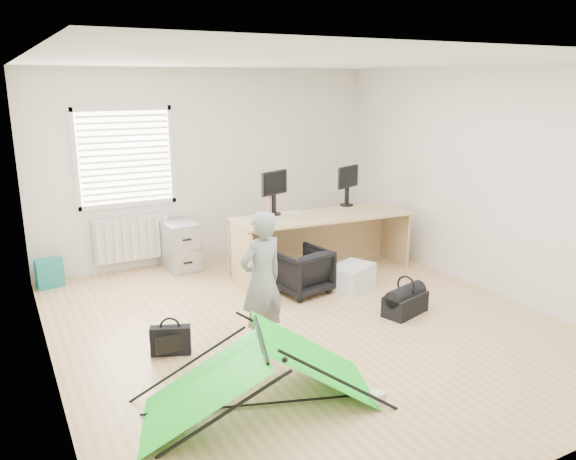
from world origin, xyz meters
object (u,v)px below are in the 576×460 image
monitor_left (274,199)px  duffel_bag (405,304)px  person (262,280)px  kite (261,372)px  thermos (269,205)px  filing_cabinet (181,246)px  monitor_right (347,191)px  desk (323,245)px  office_chair (302,271)px  laptop_bag (171,340)px  storage_crate (352,277)px

monitor_left → duffel_bag: bearing=-90.9°
person → kite: person is taller
monitor_left → thermos: size_ratio=1.78×
filing_cabinet → monitor_left: (1.05, -0.78, 0.70)m
monitor_right → person: 2.94m
filing_cabinet → duffel_bag: 3.21m
desk → office_chair: 0.77m
person → kite: size_ratio=0.71×
monitor_left → laptop_bag: 2.67m
office_chair → duffel_bag: size_ratio=1.14×
filing_cabinet → duffel_bag: bearing=-61.5°
storage_crate → laptop_bag: (-2.52, -0.65, -0.01)m
monitor_right → monitor_left: bearing=158.4°
laptop_bag → office_chair: bearing=45.1°
desk → thermos: size_ratio=9.56×
filing_cabinet → monitor_left: 1.48m
person → storage_crate: 1.97m
monitor_right → person: bearing=-161.6°
person → thermos: bearing=-132.9°
filing_cabinet → thermos: bearing=-41.5°
filing_cabinet → monitor_left: monitor_left is taller
monitor_right → person: size_ratio=0.32×
desk → thermos: thermos is taller
desk → office_chair: desk is taller
desk → monitor_left: (-0.56, 0.33, 0.62)m
storage_crate → duffel_bag: bearing=-85.8°
thermos → monitor_left: bearing=-12.5°
thermos → person: bearing=-118.3°
filing_cabinet → person: 2.68m
monitor_right → person: (-2.23, -1.88, -0.34)m
monitor_right → laptop_bag: 3.59m
filing_cabinet → thermos: size_ratio=2.64×
thermos → laptop_bag: thermos is taller
desk → monitor_right: (0.59, 0.33, 0.62)m
office_chair → storage_crate: office_chair is taller
laptop_bag → thermos: bearing=63.0°
storage_crate → desk: bearing=93.0°
monitor_left → kite: (-1.54, -2.83, -0.73)m
office_chair → person: size_ratio=0.45×
thermos → duffel_bag: thermos is taller
monitor_left → monitor_right: (1.15, 0.00, -0.00)m
office_chair → laptop_bag: size_ratio=1.62×
kite → duffel_bag: (2.21, 0.91, -0.18)m
storage_crate → filing_cabinet: bearing=133.1°
desk → monitor_right: monitor_right is taller
office_chair → kite: size_ratio=0.32×
storage_crate → laptop_bag: size_ratio=1.45×
desk → monitor_left: bearing=153.3°
thermos → monitor_right: bearing=-0.6°
office_chair → storage_crate: bearing=153.4°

